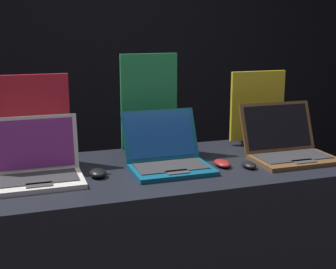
{
  "coord_description": "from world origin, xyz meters",
  "views": [
    {
      "loc": [
        -0.65,
        -1.59,
        1.53
      ],
      "look_at": [
        0.01,
        0.37,
        1.04
      ],
      "focal_mm": 50.0,
      "sensor_mm": 36.0,
      "label": 1
    }
  ],
  "objects_px": {
    "mouse_front": "(98,173)",
    "mouse_back": "(249,165)",
    "laptop_back": "(288,146)",
    "laptop_front": "(37,167)",
    "promo_stand_back": "(257,110)",
    "promo_stand_front": "(32,123)",
    "mouse_middle": "(222,163)",
    "laptop_middle": "(167,156)",
    "promo_stand_middle": "(149,106)"
  },
  "relations": [
    {
      "from": "laptop_front",
      "to": "laptop_middle",
      "type": "height_order",
      "value": "laptop_front"
    },
    {
      "from": "laptop_back",
      "to": "mouse_back",
      "type": "relative_size",
      "value": 4.08
    },
    {
      "from": "mouse_front",
      "to": "laptop_back",
      "type": "height_order",
      "value": "laptop_back"
    },
    {
      "from": "mouse_front",
      "to": "laptop_middle",
      "type": "xyz_separation_m",
      "value": [
        0.32,
        0.03,
        0.04
      ]
    },
    {
      "from": "promo_stand_front",
      "to": "mouse_middle",
      "type": "relative_size",
      "value": 3.73
    },
    {
      "from": "laptop_back",
      "to": "mouse_front",
      "type": "bearing_deg",
      "value": 179.92
    },
    {
      "from": "mouse_front",
      "to": "mouse_back",
      "type": "distance_m",
      "value": 0.68
    },
    {
      "from": "mouse_middle",
      "to": "promo_stand_middle",
      "type": "height_order",
      "value": "promo_stand_middle"
    },
    {
      "from": "laptop_middle",
      "to": "promo_stand_back",
      "type": "relative_size",
      "value": 0.9
    },
    {
      "from": "mouse_front",
      "to": "promo_stand_front",
      "type": "xyz_separation_m",
      "value": [
        -0.25,
        0.28,
        0.18
      ]
    },
    {
      "from": "laptop_front",
      "to": "laptop_back",
      "type": "height_order",
      "value": "laptop_front"
    },
    {
      "from": "laptop_front",
      "to": "promo_stand_back",
      "type": "bearing_deg",
      "value": 13.15
    },
    {
      "from": "laptop_front",
      "to": "mouse_middle",
      "type": "relative_size",
      "value": 3.24
    },
    {
      "from": "mouse_middle",
      "to": "mouse_front",
      "type": "bearing_deg",
      "value": 177.32
    },
    {
      "from": "mouse_middle",
      "to": "mouse_back",
      "type": "bearing_deg",
      "value": -29.86
    },
    {
      "from": "mouse_front",
      "to": "promo_stand_back",
      "type": "distance_m",
      "value": 1.0
    },
    {
      "from": "promo_stand_middle",
      "to": "mouse_back",
      "type": "relative_size",
      "value": 5.2
    },
    {
      "from": "mouse_middle",
      "to": "promo_stand_back",
      "type": "height_order",
      "value": "promo_stand_back"
    },
    {
      "from": "laptop_front",
      "to": "laptop_middle",
      "type": "distance_m",
      "value": 0.57
    },
    {
      "from": "promo_stand_front",
      "to": "mouse_front",
      "type": "bearing_deg",
      "value": -48.09
    },
    {
      "from": "mouse_front",
      "to": "promo_stand_back",
      "type": "xyz_separation_m",
      "value": [
        0.93,
        0.31,
        0.17
      ]
    },
    {
      "from": "mouse_front",
      "to": "promo_stand_middle",
      "type": "relative_size",
      "value": 0.19
    },
    {
      "from": "promo_stand_front",
      "to": "laptop_middle",
      "type": "height_order",
      "value": "promo_stand_front"
    },
    {
      "from": "laptop_back",
      "to": "mouse_back",
      "type": "xyz_separation_m",
      "value": [
        -0.26,
        -0.09,
        -0.05
      ]
    },
    {
      "from": "promo_stand_front",
      "to": "promo_stand_middle",
      "type": "bearing_deg",
      "value": 4.4
    },
    {
      "from": "laptop_middle",
      "to": "mouse_middle",
      "type": "height_order",
      "value": "laptop_middle"
    },
    {
      "from": "laptop_front",
      "to": "promo_stand_front",
      "type": "xyz_separation_m",
      "value": [
        -0.0,
        0.24,
        0.14
      ]
    },
    {
      "from": "laptop_front",
      "to": "mouse_front",
      "type": "bearing_deg",
      "value": -8.0
    },
    {
      "from": "promo_stand_front",
      "to": "mouse_back",
      "type": "bearing_deg",
      "value": -21.45
    },
    {
      "from": "laptop_front",
      "to": "promo_stand_middle",
      "type": "distance_m",
      "value": 0.66
    },
    {
      "from": "laptop_front",
      "to": "mouse_back",
      "type": "distance_m",
      "value": 0.93
    },
    {
      "from": "promo_stand_front",
      "to": "mouse_middle",
      "type": "distance_m",
      "value": 0.89
    },
    {
      "from": "laptop_front",
      "to": "promo_stand_back",
      "type": "xyz_separation_m",
      "value": [
        1.18,
        0.28,
        0.13
      ]
    },
    {
      "from": "promo_stand_front",
      "to": "mouse_back",
      "type": "relative_size",
      "value": 4.37
    },
    {
      "from": "promo_stand_front",
      "to": "mouse_middle",
      "type": "xyz_separation_m",
      "value": [
        0.82,
        -0.3,
        -0.19
      ]
    },
    {
      "from": "mouse_front",
      "to": "mouse_back",
      "type": "bearing_deg",
      "value": -7.33
    },
    {
      "from": "laptop_front",
      "to": "laptop_middle",
      "type": "xyz_separation_m",
      "value": [
        0.57,
        -0.0,
        -0.0
      ]
    },
    {
      "from": "mouse_front",
      "to": "laptop_front",
      "type": "bearing_deg",
      "value": 172.0
    },
    {
      "from": "mouse_back",
      "to": "promo_stand_back",
      "type": "relative_size",
      "value": 0.24
    },
    {
      "from": "mouse_middle",
      "to": "promo_stand_front",
      "type": "bearing_deg",
      "value": 159.71
    },
    {
      "from": "mouse_middle",
      "to": "promo_stand_middle",
      "type": "xyz_separation_m",
      "value": [
        -0.25,
        0.35,
        0.23
      ]
    },
    {
      "from": "laptop_front",
      "to": "mouse_front",
      "type": "distance_m",
      "value": 0.25
    },
    {
      "from": "mouse_front",
      "to": "promo_stand_front",
      "type": "distance_m",
      "value": 0.41
    },
    {
      "from": "promo_stand_front",
      "to": "promo_stand_middle",
      "type": "relative_size",
      "value": 0.84
    },
    {
      "from": "promo_stand_middle",
      "to": "promo_stand_back",
      "type": "bearing_deg",
      "value": -0.91
    },
    {
      "from": "laptop_front",
      "to": "laptop_middle",
      "type": "relative_size",
      "value": 1.03
    },
    {
      "from": "mouse_middle",
      "to": "promo_stand_back",
      "type": "bearing_deg",
      "value": 43.12
    },
    {
      "from": "laptop_front",
      "to": "promo_stand_front",
      "type": "distance_m",
      "value": 0.28
    },
    {
      "from": "mouse_front",
      "to": "promo_stand_middle",
      "type": "height_order",
      "value": "promo_stand_middle"
    },
    {
      "from": "laptop_back",
      "to": "promo_stand_back",
      "type": "height_order",
      "value": "promo_stand_back"
    }
  ]
}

